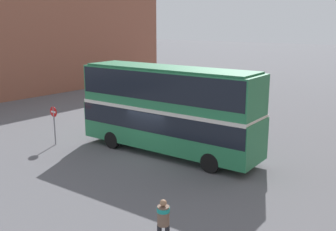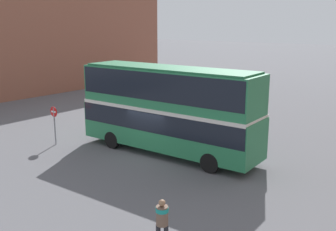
{
  "view_description": "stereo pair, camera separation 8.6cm",
  "coord_description": "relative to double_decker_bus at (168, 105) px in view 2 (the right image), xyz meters",
  "views": [
    {
      "loc": [
        13.59,
        -15.65,
        7.19
      ],
      "look_at": [
        0.48,
        0.85,
        2.19
      ],
      "focal_mm": 42.0,
      "sensor_mm": 36.0,
      "label": 1
    },
    {
      "loc": [
        13.66,
        -15.6,
        7.19
      ],
      "look_at": [
        0.48,
        0.85,
        2.19
      ],
      "focal_mm": 42.0,
      "sensor_mm": 36.0,
      "label": 2
    }
  ],
  "objects": [
    {
      "name": "ground_plane",
      "position": [
        -0.49,
        -0.85,
        -2.77
      ],
      "size": [
        240.0,
        240.0,
        0.0
      ],
      "primitive_type": "plane",
      "color": "#5B5B60"
    },
    {
      "name": "building_row_left",
      "position": [
        -26.03,
        5.57,
        4.43
      ],
      "size": [
        10.55,
        36.87,
        14.39
      ],
      "color": "#935642",
      "rests_on": "ground_plane"
    },
    {
      "name": "double_decker_bus",
      "position": [
        0.0,
        0.0,
        0.0
      ],
      "size": [
        10.73,
        3.08,
        4.86
      ],
      "rotation": [
        0.0,
        0.0,
        0.04
      ],
      "color": "#287A4C",
      "rests_on": "ground_plane"
    },
    {
      "name": "pedestrian_foreground",
      "position": [
        5.83,
        -7.58,
        -1.73
      ],
      "size": [
        0.59,
        0.59,
        1.7
      ],
      "rotation": [
        0.0,
        0.0,
        2.23
      ],
      "color": "#232328",
      "rests_on": "ground_plane"
    },
    {
      "name": "parked_car_kerb_near",
      "position": [
        -13.02,
        16.67,
        -2.01
      ],
      "size": [
        4.62,
        2.01,
        1.5
      ],
      "rotation": [
        0.0,
        0.0,
        3.17
      ],
      "color": "maroon",
      "rests_on": "ground_plane"
    },
    {
      "name": "no_entry_sign",
      "position": [
        -6.32,
        -2.96,
        -1.2
      ],
      "size": [
        0.62,
        0.08,
        2.34
      ],
      "color": "gray",
      "rests_on": "ground_plane"
    }
  ]
}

